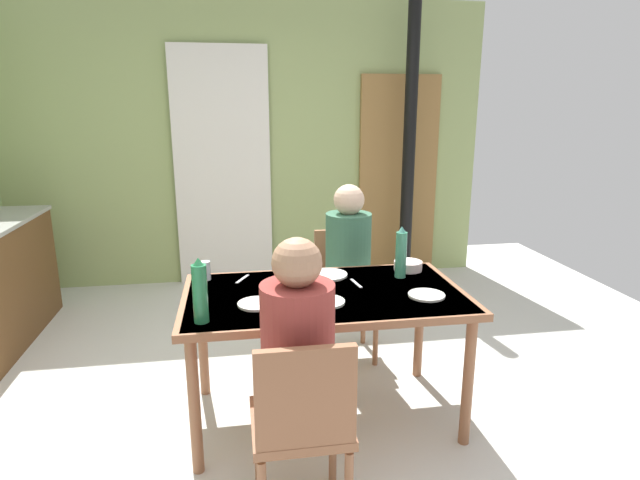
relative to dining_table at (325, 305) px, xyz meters
name	(u,v)px	position (x,y,z in m)	size (l,w,h in m)	color
ground_plane	(263,430)	(-0.35, -0.08, -0.67)	(6.89, 6.89, 0.00)	silver
wall_back	(243,145)	(-0.35, 2.57, 0.67)	(4.71, 0.10, 2.68)	#9AAD6A
door_wooden	(398,177)	(1.18, 2.49, 0.33)	(0.80, 0.05, 2.00)	olive
stove_pipe_column	(409,146)	(1.20, 2.22, 0.67)	(0.12, 0.12, 2.68)	black
curtain_panel	(223,169)	(-0.56, 2.47, 0.45)	(0.90, 0.03, 2.25)	white
dining_table	(325,305)	(0.00, 0.00, 0.00)	(1.49, 0.86, 0.74)	brown
chair_near_diner	(302,422)	(-0.22, -0.78, -0.17)	(0.40, 0.40, 0.87)	brown
chair_far_diner	(344,285)	(0.27, 0.78, -0.17)	(0.40, 0.40, 0.87)	brown
person_near_diner	(297,341)	(-0.22, -0.64, 0.11)	(0.30, 0.37, 0.77)	brown
person_far_diner	(349,251)	(0.27, 0.64, 0.11)	(0.30, 0.37, 0.77)	#306C52
water_bottle_green_near	(200,292)	(-0.63, -0.29, 0.22)	(0.07, 0.07, 0.31)	#257949
water_bottle_green_far	(401,253)	(0.48, 0.18, 0.21)	(0.06, 0.06, 0.30)	#3F916C
serving_bowl_center	(408,266)	(0.56, 0.30, 0.10)	(0.17, 0.17, 0.06)	silver
dinner_plate_near_left	(257,304)	(-0.36, -0.12, 0.08)	(0.19, 0.19, 0.01)	white
dinner_plate_near_right	(325,302)	(-0.02, -0.15, 0.08)	(0.20, 0.20, 0.01)	white
dinner_plate_far_center	(427,295)	(0.52, -0.14, 0.08)	(0.19, 0.19, 0.01)	white
dinner_plate_far_side	(328,275)	(0.07, 0.27, 0.08)	(0.23, 0.23, 0.01)	white
drinking_glass_by_near_diner	(205,271)	(-0.64, 0.32, 0.13)	(0.06, 0.06, 0.11)	silver
bread_plate_sliced	(284,288)	(-0.21, 0.07, 0.08)	(0.19, 0.19, 0.02)	#DBB77A
cutlery_knife_near	(323,288)	(0.00, 0.06, 0.07)	(0.15, 0.02, 0.00)	silver
cutlery_fork_near	(242,279)	(-0.43, 0.29, 0.07)	(0.15, 0.02, 0.00)	silver
cutlery_knife_far	(356,283)	(0.20, 0.11, 0.07)	(0.15, 0.02, 0.00)	silver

